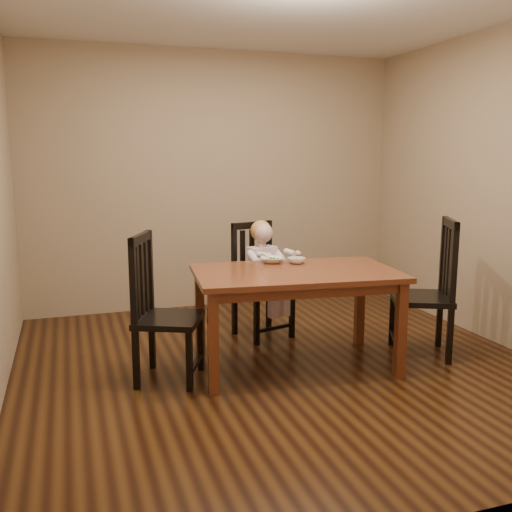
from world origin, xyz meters
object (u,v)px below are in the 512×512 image
object	(u,v)px
chair_child	(260,282)
bowl_peas	(272,260)
bowl_veg	(297,261)
chair_left	(161,311)
toddler	(263,267)
dining_table	(296,282)
chair_right	(429,291)

from	to	relation	value
chair_child	bowl_peas	distance (m)	0.58
chair_child	bowl_veg	world-z (taller)	chair_child
chair_left	bowl_veg	xyz separation A→B (m)	(1.13, 0.19, 0.27)
bowl_veg	toddler	bearing A→B (deg)	100.75
chair_left	toddler	xyz separation A→B (m)	(1.03, 0.72, 0.12)
chair_left	bowl_veg	world-z (taller)	chair_left
toddler	bowl_veg	world-z (taller)	toddler
dining_table	chair_left	xyz separation A→B (m)	(-1.02, 0.06, -0.16)
chair_left	toddler	size ratio (longest dim) A/B	1.92
toddler	bowl_peas	xyz separation A→B (m)	(-0.08, -0.45, 0.15)
chair_right	chair_child	bearing A→B (deg)	75.77
chair_right	toddler	bearing A→B (deg)	76.97
chair_right	bowl_peas	world-z (taller)	chair_right
chair_left	chair_right	distance (m)	2.16
chair_child	toddler	xyz separation A→B (m)	(0.01, -0.05, 0.14)
bowl_veg	bowl_peas	bearing A→B (deg)	153.79
dining_table	bowl_peas	xyz separation A→B (m)	(-0.07, 0.34, 0.11)
chair_right	toddler	distance (m)	1.43
chair_child	chair_right	size ratio (longest dim) A/B	0.91
dining_table	chair_child	bearing A→B (deg)	90.22
chair_left	chair_right	xyz separation A→B (m)	(2.15, -0.16, 0.02)
chair_left	bowl_peas	size ratio (longest dim) A/B	5.59
bowl_peas	dining_table	bearing A→B (deg)	-79.02
toddler	bowl_peas	world-z (taller)	toddler
toddler	dining_table	bearing A→B (deg)	73.74
chair_left	toddler	world-z (taller)	chair_left
chair_left	chair_right	world-z (taller)	chair_right
dining_table	chair_child	world-z (taller)	chair_child
dining_table	toddler	bearing A→B (deg)	89.22
bowl_peas	chair_right	bearing A→B (deg)	-19.98
chair_child	bowl_veg	size ratio (longest dim) A/B	6.93
toddler	chair_left	bearing A→B (deg)	19.67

